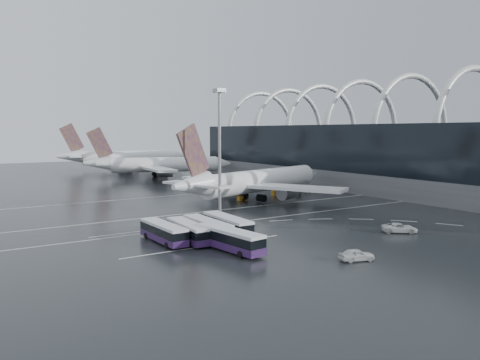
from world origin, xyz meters
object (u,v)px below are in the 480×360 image
airliner_main (255,182)px  bus_row_near_d (227,225)px  bus_row_near_a (163,232)px  bus_row_near_b (188,231)px  gse_cart_belly_a (276,193)px  gse_cart_belly_d (308,190)px  gse_cart_belly_b (296,191)px  airliner_gate_c (123,158)px  bus_row_far_b (229,239)px  van_curve_a (400,228)px  floodlight_mast (220,137)px  gse_cart_belly_c (242,198)px  airliner_gate_b (157,165)px  bus_row_near_c (207,228)px  gse_cart_belly_e (240,191)px  van_curve_b (357,255)px

airliner_main → bus_row_near_d: airliner_main is taller
bus_row_near_a → bus_row_near_b: 4.01m
gse_cart_belly_a → gse_cart_belly_d: (12.42, 0.68, -0.15)m
gse_cart_belly_b → airliner_gate_c: bearing=97.5°
bus_row_far_b → van_curve_a: (32.17, -5.67, -0.97)m
van_curve_a → floodlight_mast: bearing=69.5°
bus_row_near_d → gse_cart_belly_c: (24.16, 32.63, -1.14)m
van_curve_a → airliner_gate_b: bearing=37.2°
airliner_main → bus_row_near_c: (-30.87, -30.86, -3.20)m
airliner_gate_c → bus_row_near_d: (-30.95, -146.47, -3.63)m
airliner_gate_c → gse_cart_belly_c: airliner_gate_c is taller
bus_row_near_b → gse_cart_belly_c: bus_row_near_b is taller
bus_row_far_b → floodlight_mast: size_ratio=0.51×
gse_cart_belly_a → gse_cart_belly_c: size_ratio=1.07×
gse_cart_belly_c → bus_row_near_b: bearing=-134.0°
bus_row_near_a → floodlight_mast: 28.96m
bus_row_near_a → gse_cart_belly_a: bus_row_near_a is taller
gse_cart_belly_e → airliner_gate_c: bearing=90.3°
airliner_gate_c → bus_row_near_d: bearing=-90.8°
bus_row_far_b → bus_row_near_d: bearing=-36.7°
bus_row_near_b → gse_cart_belly_d: bus_row_near_b is taller
bus_row_near_d → gse_cart_belly_a: size_ratio=5.26×
airliner_gate_c → floodlight_mast: size_ratio=2.26×
bus_row_near_b → floodlight_mast: bearing=-40.3°
gse_cart_belly_b → gse_cart_belly_d: (4.53, -0.25, -0.05)m
gse_cart_belly_a → floodlight_mast: bearing=-146.7°
bus_row_far_b → gse_cart_belly_d: 71.86m
airliner_gate_b → floodlight_mast: bearing=-86.2°
bus_row_near_a → bus_row_near_d: bearing=-96.2°
airliner_gate_c → van_curve_b: size_ratio=12.14×
bus_row_near_c → gse_cart_belly_b: (49.74, 37.06, -1.15)m
bus_row_near_d → gse_cart_belly_b: size_ratio=6.06×
bus_row_far_b → gse_cart_belly_a: size_ratio=5.43×
bus_row_near_b → bus_row_near_a: bearing=72.0°
airliner_main → gse_cart_belly_d: 24.54m
bus_row_far_b → gse_cart_belly_b: bearing=-55.2°
airliner_main → gse_cart_belly_e: (4.77, 14.60, -4.43)m
airliner_gate_b → van_curve_b: airliner_gate_b is taller
floodlight_mast → gse_cart_belly_c: floodlight_mast is taller
bus_row_near_d → floodlight_mast: floodlight_mast is taller
airliner_gate_b → van_curve_a: airliner_gate_b is taller
van_curve_a → gse_cart_belly_a: 51.91m
airliner_gate_c → bus_row_near_b: (-38.81, -147.03, -3.73)m
van_curve_b → gse_cart_belly_e: (24.67, 68.84, -0.33)m
bus_row_near_a → bus_row_near_c: 7.49m
bus_row_near_c → gse_cart_belly_d: 65.58m
bus_row_near_d → bus_row_far_b: 10.88m
airliner_gate_b → floodlight_mast: floodlight_mast is taller
airliner_main → airliner_gate_b: airliner_main is taller
bus_row_near_c → bus_row_far_b: 9.04m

